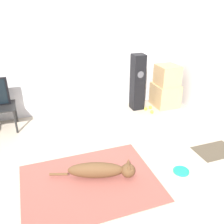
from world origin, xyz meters
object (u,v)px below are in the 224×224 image
floor_speaker (138,82)px  tennis_ball_by_boxes (152,112)px  tennis_ball_loose_on_carpet (146,109)px  cardboard_box_upper (167,75)px  dog (102,170)px  frisbee (181,171)px  tennis_ball_near_speaker (150,107)px  cardboard_box_lower (165,95)px

floor_speaker → tennis_ball_by_boxes: bearing=-61.3°
tennis_ball_loose_on_carpet → floor_speaker: bearing=129.2°
cardboard_box_upper → floor_speaker: floor_speaker is taller
dog → frisbee: size_ratio=4.94×
cardboard_box_upper → floor_speaker: (-0.62, 0.07, -0.11)m
tennis_ball_near_speaker → cardboard_box_lower: bearing=10.8°
frisbee → cardboard_box_lower: cardboard_box_lower is taller
floor_speaker → cardboard_box_lower: bearing=-5.6°
frisbee → cardboard_box_upper: (0.90, 1.99, 0.65)m
frisbee → floor_speaker: 2.14m
frisbee → tennis_ball_by_boxes: size_ratio=3.23×
cardboard_box_lower → tennis_ball_near_speaker: bearing=-169.2°
frisbee → tennis_ball_near_speaker: tennis_ball_near_speaker is taller
cardboard_box_upper → cardboard_box_lower: bearing=116.5°
floor_speaker → tennis_ball_by_boxes: size_ratio=16.84×
cardboard_box_lower → tennis_ball_by_boxes: 0.55m
frisbee → tennis_ball_by_boxes: (0.47, 1.72, 0.02)m
tennis_ball_by_boxes → tennis_ball_loose_on_carpet: size_ratio=1.00×
dog → cardboard_box_upper: size_ratio=2.41×
cardboard_box_upper → tennis_ball_loose_on_carpet: (-0.49, -0.10, -0.63)m
tennis_ball_loose_on_carpet → tennis_ball_near_speaker: bearing=15.7°
frisbee → tennis_ball_loose_on_carpet: tennis_ball_loose_on_carpet is taller
frisbee → tennis_ball_near_speaker: size_ratio=3.23×
cardboard_box_lower → tennis_ball_by_boxes: bearing=-147.7°
tennis_ball_by_boxes → frisbee: bearing=-105.1°
cardboard_box_upper → floor_speaker: bearing=173.8°
cardboard_box_lower → tennis_ball_near_speaker: 0.42m
floor_speaker → tennis_ball_by_boxes: (0.18, -0.33, -0.52)m
dog → tennis_ball_by_boxes: size_ratio=15.98×
dog → cardboard_box_lower: bearing=42.1°
tennis_ball_by_boxes → tennis_ball_loose_on_carpet: bearing=106.2°
cardboard_box_lower → tennis_ball_loose_on_carpet: cardboard_box_lower is taller
tennis_ball_loose_on_carpet → frisbee: bearing=-102.4°
frisbee → cardboard_box_upper: 2.28m
frisbee → cardboard_box_lower: size_ratio=0.42×
cardboard_box_upper → tennis_ball_loose_on_carpet: 0.80m
dog → tennis_ball_by_boxes: bearing=44.5°
cardboard_box_upper → dog: bearing=-138.0°
dog → frisbee: bearing=-13.5°
frisbee → floor_speaker: (0.28, 2.05, 0.54)m
frisbee → tennis_ball_by_boxes: 1.78m
dog → tennis_ball_by_boxes: dog is taller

